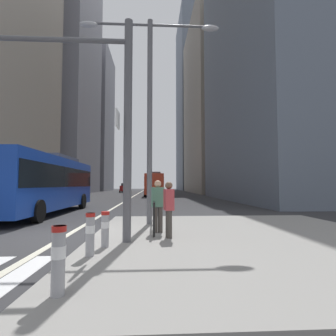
{
  "coord_description": "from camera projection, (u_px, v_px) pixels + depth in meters",
  "views": [
    {
      "loc": [
        2.77,
        -8.75,
        1.64
      ],
      "look_at": [
        5.26,
        36.0,
        4.45
      ],
      "focal_mm": 28.49,
      "sensor_mm": 36.0,
      "label": 1
    }
  ],
  "objects": [
    {
      "name": "median_island",
      "position": [
        246.0,
        238.0,
        7.78
      ],
      "size": [
        9.0,
        10.0,
        0.15
      ],
      "primitive_type": "cube",
      "color": "gray",
      "rests_on": "ground"
    },
    {
      "name": "bollard_front",
      "position": [
        58.0,
        257.0,
        3.61
      ],
      "size": [
        0.2,
        0.2,
        0.93
      ],
      "color": "#99999E",
      "rests_on": "median_island"
    },
    {
      "name": "office_tower_right_near",
      "position": [
        284.0,
        45.0,
        29.17
      ],
      "size": [
        13.04,
        23.15,
        33.86
      ],
      "primitive_type": "cube",
      "color": "slate",
      "rests_on": "ground"
    },
    {
      "name": "car_oncoming_mid",
      "position": [
        125.0,
        188.0,
        56.47
      ],
      "size": [
        2.18,
        4.26,
        1.94
      ],
      "color": "maroon",
      "rests_on": "ground"
    },
    {
      "name": "office_tower_right_mid",
      "position": [
        220.0,
        106.0,
        57.15
      ],
      "size": [
        12.71,
        25.16,
        37.12
      ],
      "primitive_type": "cube",
      "color": "gray",
      "rests_on": "ground"
    },
    {
      "name": "city_bus_blue_oncoming",
      "position": [
        44.0,
        181.0,
        14.88
      ],
      "size": [
        2.77,
        10.82,
        3.4
      ],
      "color": "#14389E",
      "rests_on": "ground"
    },
    {
      "name": "pedestrian_waiting",
      "position": [
        158.0,
        204.0,
        8.35
      ],
      "size": [
        0.41,
        0.28,
        1.63
      ],
      "color": "#423D38",
      "rests_on": "median_island"
    },
    {
      "name": "pedestrian_walking",
      "position": [
        169.0,
        207.0,
        7.56
      ],
      "size": [
        0.3,
        0.41,
        1.57
      ],
      "color": "#423D38",
      "rests_on": "median_island"
    },
    {
      "name": "city_bus_red_receding",
      "position": [
        154.0,
        183.0,
        39.66
      ],
      "size": [
        2.7,
        11.67,
        3.4
      ],
      "color": "red",
      "rests_on": "ground"
    },
    {
      "name": "ground_plane",
      "position": [
        127.0,
        200.0,
        28.39
      ],
      "size": [
        160.0,
        160.0,
        0.0
      ],
      "primitive_type": "plane",
      "color": "#303033"
    },
    {
      "name": "bollard_right",
      "position": [
        105.0,
        227.0,
        6.41
      ],
      "size": [
        0.2,
        0.2,
        0.84
      ],
      "color": "#99999E",
      "rests_on": "median_island"
    },
    {
      "name": "pedestrian_railing",
      "position": [
        154.0,
        207.0,
        9.5
      ],
      "size": [
        0.06,
        3.84,
        0.98
      ],
      "color": "black",
      "rests_on": "median_island"
    },
    {
      "name": "office_tower_right_far",
      "position": [
        199.0,
        103.0,
        83.92
      ],
      "size": [
        12.5,
        21.07,
        54.61
      ],
      "primitive_type": "cube",
      "color": "slate",
      "rests_on": "ground"
    },
    {
      "name": "office_tower_left_far",
      "position": [
        86.0,
        121.0,
        74.29
      ],
      "size": [
        13.3,
        16.64,
        38.74
      ],
      "primitive_type": "cube",
      "color": "gray",
      "rests_on": "ground"
    },
    {
      "name": "street_lamp_post",
      "position": [
        150.0,
        91.0,
        10.37
      ],
      "size": [
        5.5,
        0.32,
        8.0
      ],
      "color": "#56565B",
      "rests_on": "median_island"
    },
    {
      "name": "traffic_signal_gantry",
      "position": [
        61.0,
        93.0,
        7.08
      ],
      "size": [
        5.45,
        0.65,
        6.0
      ],
      "color": "#515156",
      "rests_on": "median_island"
    },
    {
      "name": "office_tower_left_mid",
      "position": [
        61.0,
        72.0,
        53.97
      ],
      "size": [
        12.52,
        19.38,
        48.78
      ],
      "primitive_type": "cube",
      "color": "gray",
      "rests_on": "ground"
    },
    {
      "name": "lane_centre_line",
      "position": [
        134.0,
        196.0,
        38.36
      ],
      "size": [
        0.2,
        80.0,
        0.01
      ],
      "primitive_type": "cube",
      "color": "beige",
      "rests_on": "ground"
    },
    {
      "name": "car_receding_near",
      "position": [
        150.0,
        187.0,
        62.49
      ],
      "size": [
        2.06,
        4.09,
        1.94
      ],
      "color": "black",
      "rests_on": "ground"
    },
    {
      "name": "bollard_left",
      "position": [
        90.0,
        232.0,
        5.59
      ],
      "size": [
        0.2,
        0.2,
        0.9
      ],
      "color": "#99999E",
      "rests_on": "median_island"
    }
  ]
}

